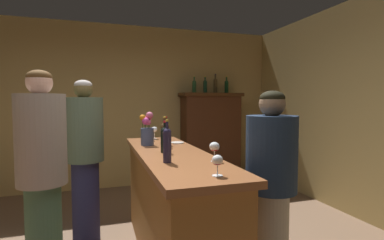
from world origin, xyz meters
The scene contains 21 objects.
wall_back centered at (0.00, 2.95, 1.39)m, with size 5.96×0.12×2.78m, color tan.
bar_counter centered at (0.45, 0.30, 0.51)m, with size 0.60×2.23×1.02m.
display_cabinet centered at (1.74, 2.63, 0.85)m, with size 1.10×0.46×1.63m.
wine_bottle_merlot centered at (0.39, 0.29, 1.15)m, with size 0.08×0.08×0.28m.
wine_bottle_riesling centered at (0.45, 0.61, 1.16)m, with size 0.08×0.08×0.31m.
wine_bottle_rose centered at (0.50, 0.74, 1.15)m, with size 0.07×0.07×0.30m.
wine_bottle_chardonnay centered at (0.31, -0.14, 1.16)m, with size 0.06×0.06×0.32m.
wine_glass_front centered at (0.51, -0.63, 1.11)m, with size 0.07×0.07×0.13m.
wine_glass_mid centered at (0.39, 1.10, 1.13)m, with size 0.08×0.08×0.14m.
wine_glass_rear centered at (0.47, 1.27, 1.14)m, with size 0.08×0.08×0.15m.
wine_glass_spare centered at (0.66, -0.22, 1.13)m, with size 0.08×0.08×0.15m.
flower_arrangement centered at (0.31, 0.78, 1.18)m, with size 0.15×0.14×0.35m.
cheese_plate centered at (0.64, 0.82, 1.03)m, with size 0.15×0.15×0.01m, color white.
display_bottle_left centered at (1.43, 2.63, 1.76)m, with size 0.07×0.07×0.30m.
display_bottle_midleft centered at (1.63, 2.63, 1.76)m, with size 0.07×0.07×0.30m.
display_bottle_center centered at (1.83, 2.63, 1.78)m, with size 0.07×0.07×0.34m.
display_bottle_midright centered at (2.05, 2.63, 1.76)m, with size 0.07×0.07×0.31m.
patron_by_cabinet centered at (-0.32, 0.97, 0.93)m, with size 0.39×0.39×1.70m.
patron_redhead centered at (-0.77, 1.44, 0.88)m, with size 0.32×0.32×1.57m.
patron_tall centered at (-0.57, 0.08, 0.94)m, with size 0.35×0.35×1.70m.
bartender centered at (1.06, -0.37, 0.85)m, with size 0.38×0.38×1.56m.
Camera 1 is at (-0.17, -2.26, 1.47)m, focal length 27.36 mm.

